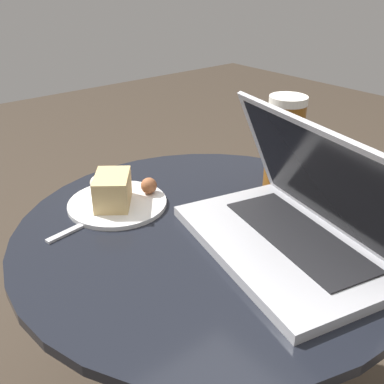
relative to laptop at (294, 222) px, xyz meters
The scene contains 5 objects.
table 0.25m from the laptop, 153.29° to the right, with size 0.72×0.72×0.52m.
laptop is the anchor object (origin of this frame).
beer_glass 0.24m from the laptop, 135.22° to the left, with size 0.08×0.08×0.20m.
snack_plate 0.35m from the laptop, 153.69° to the right, with size 0.20×0.20×0.07m.
fork 0.36m from the laptop, 144.23° to the right, with size 0.05×0.19×0.00m.
Camera 1 is at (0.52, -0.48, 0.96)m, focal length 42.00 mm.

